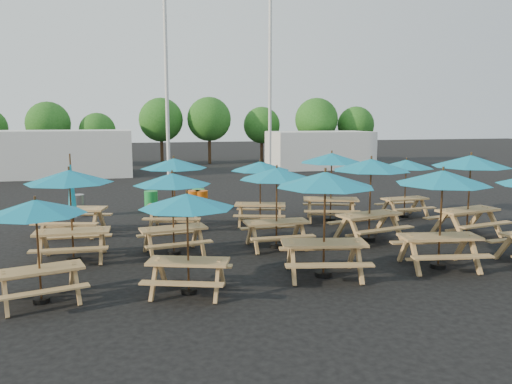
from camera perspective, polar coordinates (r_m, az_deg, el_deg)
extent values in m
plane|color=black|center=(15.48, 1.34, -4.83)|extent=(120.00, 120.00, 0.00)
cube|color=#A97B4B|center=(10.59, -23.50, -8.15)|extent=(1.71, 1.03, 0.05)
cube|color=#A97B4B|center=(10.11, -23.06, -10.44)|extent=(1.61, 0.64, 0.04)
cube|color=#A97B4B|center=(11.23, -23.74, -8.61)|extent=(1.61, 0.64, 0.04)
cylinder|color=black|center=(10.78, -23.30, -11.29)|extent=(0.32, 0.32, 0.09)
cylinder|color=brown|center=(10.50, -23.62, -6.23)|extent=(0.04, 0.04, 2.05)
cone|color=#107DA5|center=(10.32, -23.90, -1.57)|extent=(2.32, 2.32, 0.29)
cube|color=#A97B4B|center=(13.33, -20.26, -4.26)|extent=(1.83, 0.76, 0.06)
cube|color=#A97B4B|center=(12.75, -20.61, -6.18)|extent=(1.82, 0.31, 0.04)
cube|color=#A97B4B|center=(14.03, -19.82, -4.83)|extent=(1.82, 0.31, 0.04)
cylinder|color=black|center=(13.49, -20.11, -7.14)|extent=(0.36, 0.36, 0.10)
cylinder|color=brown|center=(13.25, -20.35, -2.51)|extent=(0.04, 0.04, 2.32)
cone|color=#107DA5|center=(13.10, -20.57, 1.68)|extent=(2.20, 2.20, 0.32)
cube|color=#A97B4B|center=(16.26, -20.21, -1.82)|extent=(2.08, 1.21, 0.07)
cube|color=#A97B4B|center=(15.66, -21.05, -3.42)|extent=(1.96, 0.73, 0.04)
cube|color=#A97B4B|center=(16.98, -19.34, -2.44)|extent=(1.96, 0.73, 0.04)
cylinder|color=black|center=(16.40, -20.08, -4.39)|extent=(0.39, 0.39, 0.11)
cylinder|color=brown|center=(16.19, -20.29, -0.27)|extent=(0.05, 0.05, 2.49)
cone|color=#107DA5|center=(16.13, -20.37, 1.25)|extent=(0.24, 0.24, 1.63)
cube|color=#A97B4B|center=(10.31, -7.75, -7.87)|extent=(1.75, 1.13, 0.05)
cube|color=#A97B4B|center=(9.83, -8.49, -10.32)|extent=(1.62, 0.74, 0.04)
cube|color=#A97B4B|center=(10.95, -7.04, -8.32)|extent=(1.62, 0.74, 0.04)
cylinder|color=black|center=(10.50, -7.68, -11.16)|extent=(0.33, 0.33, 0.09)
cylinder|color=brown|center=(10.21, -7.79, -5.86)|extent=(0.04, 0.04, 2.09)
cone|color=#107DA5|center=(10.03, -7.90, -0.98)|extent=(2.44, 2.44, 0.29)
cube|color=#A97B4B|center=(13.23, -9.42, -4.13)|extent=(1.78, 0.91, 0.06)
cube|color=#A97B4B|center=(12.71, -8.73, -5.91)|extent=(1.72, 0.49, 0.04)
cube|color=#A97B4B|center=(13.89, -9.99, -4.70)|extent=(1.72, 0.49, 0.04)
cylinder|color=black|center=(13.39, -9.35, -6.85)|extent=(0.34, 0.34, 0.09)
cylinder|color=brown|center=(13.16, -9.46, -2.48)|extent=(0.04, 0.04, 2.17)
cone|color=#107DA5|center=(13.02, -9.56, 1.48)|extent=(2.28, 2.28, 0.30)
cube|color=#A97B4B|center=(16.32, -9.25, -1.58)|extent=(1.92, 1.12, 0.06)
cube|color=#A97B4B|center=(15.74, -9.62, -3.04)|extent=(1.81, 0.68, 0.04)
cube|color=#A97B4B|center=(17.02, -8.87, -2.16)|extent=(1.81, 0.68, 0.04)
cylinder|color=black|center=(16.46, -9.20, -3.95)|extent=(0.36, 0.36, 0.10)
cylinder|color=brown|center=(16.26, -9.29, -0.16)|extent=(0.04, 0.04, 2.30)
cone|color=#107DA5|center=(16.14, -9.37, 3.25)|extent=(2.57, 2.57, 0.32)
cube|color=#A97B4B|center=(11.36, 7.77, -5.81)|extent=(1.99, 1.09, 0.06)
cube|color=#A97B4B|center=(10.78, 8.41, -8.27)|extent=(1.90, 0.62, 0.04)
cube|color=#A97B4B|center=(12.09, 7.15, -6.40)|extent=(1.90, 0.62, 0.04)
cylinder|color=black|center=(11.55, 7.70, -9.28)|extent=(0.38, 0.38, 0.10)
cylinder|color=brown|center=(11.26, 7.82, -3.69)|extent=(0.05, 0.05, 2.41)
cone|color=#107DA5|center=(11.09, 7.92, 1.44)|extent=(2.61, 2.61, 0.33)
cube|color=#A97B4B|center=(13.75, 2.35, -3.45)|extent=(1.76, 0.69, 0.06)
cube|color=#A97B4B|center=(13.21, 3.14, -5.21)|extent=(1.75, 0.25, 0.04)
cube|color=#A97B4B|center=(14.41, 1.62, -4.04)|extent=(1.75, 0.25, 0.04)
cylinder|color=black|center=(13.90, 2.34, -6.17)|extent=(0.35, 0.35, 0.10)
cylinder|color=brown|center=(13.67, 2.36, -1.82)|extent=(0.04, 0.04, 2.24)
cone|color=#107DA5|center=(13.53, 2.39, 2.12)|extent=(2.07, 2.07, 0.31)
cube|color=#A97B4B|center=(16.68, 0.48, -1.43)|extent=(1.80, 1.13, 0.06)
cube|color=#A97B4B|center=(16.12, 0.37, -2.76)|extent=(1.68, 0.72, 0.04)
cube|color=#A97B4B|center=(17.33, 0.58, -1.96)|extent=(1.68, 0.72, 0.04)
cylinder|color=black|center=(16.80, 0.48, -3.60)|extent=(0.34, 0.34, 0.09)
cylinder|color=brown|center=(16.62, 0.48, -0.13)|extent=(0.04, 0.04, 2.15)
cone|color=#107DA5|center=(16.50, 0.49, 2.99)|extent=(2.48, 2.48, 0.30)
cube|color=#A97B4B|center=(12.66, 20.25, -4.82)|extent=(1.95, 1.00, 0.06)
cube|color=#A97B4B|center=(12.14, 21.55, -6.91)|extent=(1.88, 0.54, 0.04)
cube|color=#A97B4B|center=(13.33, 18.93, -5.42)|extent=(1.88, 0.54, 0.04)
cylinder|color=black|center=(12.84, 20.09, -7.92)|extent=(0.37, 0.37, 0.10)
cylinder|color=brown|center=(12.57, 20.35, -2.94)|extent=(0.05, 0.05, 2.37)
cone|color=#107DA5|center=(12.42, 20.58, 1.59)|extent=(2.50, 2.50, 0.33)
cube|color=#A97B4B|center=(14.86, 12.84, -2.53)|extent=(2.01, 1.12, 0.06)
cube|color=#A97B4B|center=(14.40, 14.54, -4.18)|extent=(1.91, 0.66, 0.04)
cube|color=#A97B4B|center=(15.45, 11.19, -3.21)|extent=(1.91, 0.66, 0.04)
cylinder|color=black|center=(15.01, 12.75, -5.25)|extent=(0.38, 0.38, 0.11)
cylinder|color=brown|center=(14.78, 12.90, -0.89)|extent=(0.05, 0.05, 2.42)
cone|color=#107DA5|center=(14.65, 13.03, 3.06)|extent=(2.65, 2.65, 0.34)
cube|color=#A97B4B|center=(17.46, 8.54, -0.82)|extent=(2.01, 1.27, 0.06)
cube|color=#A97B4B|center=(16.84, 8.71, -2.20)|extent=(1.86, 0.82, 0.04)
cube|color=#A97B4B|center=(18.19, 8.35, -1.40)|extent=(1.86, 0.82, 0.04)
cylinder|color=black|center=(17.59, 8.49, -3.12)|extent=(0.37, 0.37, 0.10)
cylinder|color=brown|center=(17.40, 8.57, 0.57)|extent=(0.05, 0.05, 2.39)
cone|color=#107DA5|center=(17.29, 8.65, 3.88)|extent=(2.77, 2.77, 0.33)
cube|color=#A97B4B|center=(16.40, 23.06, -1.91)|extent=(2.05, 1.11, 0.06)
cube|color=#A97B4B|center=(15.99, 24.88, -3.41)|extent=(1.96, 0.63, 0.04)
cube|color=#A97B4B|center=(16.93, 21.22, -2.58)|extent=(1.96, 0.63, 0.04)
cylinder|color=black|center=(16.54, 22.91, -4.45)|extent=(0.39, 0.39, 0.11)
cylinder|color=brown|center=(16.33, 23.15, -0.38)|extent=(0.05, 0.05, 2.48)
cone|color=#107DA5|center=(16.21, 23.36, 3.27)|extent=(2.68, 2.68, 0.35)
cube|color=#A97B4B|center=(18.76, 16.64, -0.73)|extent=(1.69, 0.76, 0.05)
cube|color=#A97B4B|center=(18.32, 17.68, -1.83)|extent=(1.66, 0.36, 0.04)
cube|color=#A97B4B|center=(19.29, 15.59, -1.24)|extent=(1.66, 0.36, 0.04)
cylinder|color=black|center=(18.86, 16.56, -2.62)|extent=(0.33, 0.33, 0.09)
cylinder|color=brown|center=(18.70, 16.69, 0.40)|extent=(0.04, 0.04, 2.10)
cone|color=#107DA5|center=(18.60, 16.81, 3.10)|extent=(2.08, 2.08, 0.29)
cylinder|color=gray|center=(19.24, -19.73, -1.47)|extent=(0.50, 0.50, 0.81)
cylinder|color=#1A923C|center=(19.42, -11.90, -1.07)|extent=(0.50, 0.50, 0.81)
cylinder|color=#D3580C|center=(19.23, -7.11, -1.04)|extent=(0.50, 0.50, 0.81)
cylinder|color=#1A923C|center=(19.66, -6.60, -0.82)|extent=(0.50, 0.50, 0.81)
cylinder|color=#D3580C|center=(19.21, -6.26, -1.04)|extent=(0.50, 0.50, 0.81)
cylinder|color=silver|center=(28.70, -10.21, 13.22)|extent=(0.20, 0.20, 12.00)
cylinder|color=silver|center=(31.78, 1.62, 12.88)|extent=(0.20, 0.20, 12.00)
cube|color=silver|center=(32.85, -21.00, 4.14)|extent=(8.00, 4.00, 2.80)
cube|color=silver|center=(36.02, 7.23, 4.81)|extent=(7.00, 4.00, 2.60)
cylinder|color=#382314|center=(38.94, -22.49, 4.17)|extent=(0.24, 0.24, 2.14)
sphere|color=#1E5919|center=(38.86, -22.66, 7.24)|extent=(3.11, 3.11, 3.11)
cylinder|color=#382314|center=(38.35, -17.55, 4.09)|extent=(0.24, 0.24, 1.78)
sphere|color=#1E5919|center=(38.27, -17.67, 6.69)|extent=(2.59, 2.59, 2.59)
cylinder|color=#382314|center=(39.38, -10.71, 4.83)|extent=(0.24, 0.24, 2.31)
sphere|color=#1E5919|center=(39.31, -10.80, 8.11)|extent=(3.36, 3.36, 3.36)
cylinder|color=#382314|center=(39.30, -5.33, 4.96)|extent=(0.24, 0.24, 2.35)
sphere|color=#1E5919|center=(39.23, -5.38, 8.30)|extent=(3.41, 3.41, 3.41)
cylinder|color=#382314|center=(40.59, 0.65, 4.87)|extent=(0.24, 0.24, 2.02)
sphere|color=#1E5919|center=(40.51, 0.65, 7.66)|extent=(2.94, 2.94, 2.94)
cylinder|color=#382314|center=(40.10, 6.87, 4.99)|extent=(0.24, 0.24, 2.32)
sphere|color=#1E5919|center=(40.03, 6.93, 8.23)|extent=(3.38, 3.38, 3.38)
cylinder|color=#382314|center=(41.46, 11.26, 4.79)|extent=(0.24, 0.24, 2.03)
sphere|color=#1E5919|center=(41.38, 11.34, 7.54)|extent=(2.95, 2.95, 2.95)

